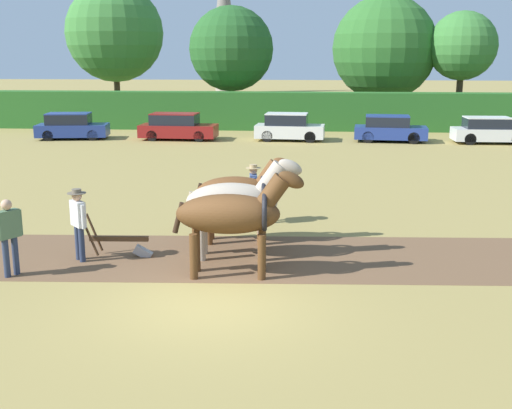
{
  "coord_description": "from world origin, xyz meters",
  "views": [
    {
      "loc": [
        1.91,
        -11.89,
        4.81
      ],
      "look_at": [
        0.59,
        3.99,
        1.1
      ],
      "focal_mm": 45.0,
      "sensor_mm": 36.0,
      "label": 1
    }
  ],
  "objects": [
    {
      "name": "ground_plane",
      "position": [
        0.0,
        0.0,
        0.0
      ],
      "size": [
        240.0,
        240.0,
        0.0
      ],
      "primitive_type": "plane",
      "color": "#998447"
    },
    {
      "name": "plowed_furrow_strip",
      "position": [
        -4.01,
        2.75,
        0.0
      ],
      "size": [
        27.55,
        5.28,
        0.01
      ],
      "primitive_type": "cube",
      "rotation": [
        0.0,
        0.0,
        0.06
      ],
      "color": "brown",
      "rests_on": "ground"
    },
    {
      "name": "hedgerow",
      "position": [
        0.0,
        30.82,
        1.23
      ],
      "size": [
        74.36,
        1.81,
        2.46
      ],
      "primitive_type": "cube",
      "color": "#286023",
      "rests_on": "ground"
    },
    {
      "name": "tree_far_left",
      "position": [
        -12.55,
        35.97,
        6.44
      ],
      "size": [
        7.17,
        7.17,
        10.03
      ],
      "color": "#423323",
      "rests_on": "ground"
    },
    {
      "name": "tree_left",
      "position": [
        -3.61,
        33.68,
        5.26
      ],
      "size": [
        5.86,
        5.86,
        8.2
      ],
      "color": "#4C3823",
      "rests_on": "ground"
    },
    {
      "name": "tree_center_left",
      "position": [
        7.2,
        36.07,
        5.3
      ],
      "size": [
        7.46,
        7.46,
        9.04
      ],
      "color": "#4C3823",
      "rests_on": "ground"
    },
    {
      "name": "tree_center",
      "position": [
        12.33,
        34.58,
        5.44
      ],
      "size": [
        4.71,
        4.71,
        7.83
      ],
      "color": "#423323",
      "rests_on": "ground"
    },
    {
      "name": "church_spire",
      "position": [
        -9.45,
        74.45,
        9.36
      ],
      "size": [
        2.75,
        2.75,
        17.88
      ],
      "color": "gray",
      "rests_on": "ground"
    },
    {
      "name": "draft_horse_lead_left",
      "position": [
        0.28,
        1.67,
        1.41
      ],
      "size": [
        2.97,
        1.06,
        2.46
      ],
      "rotation": [
        0.0,
        0.0,
        0.06
      ],
      "color": "#513319",
      "rests_on": "ground"
    },
    {
      "name": "draft_horse_lead_right",
      "position": [
        0.21,
        2.99,
        1.4
      ],
      "size": [
        2.93,
        1.1,
        2.51
      ],
      "rotation": [
        0.0,
        0.0,
        0.06
      ],
      "color": "#B2A38E",
      "rests_on": "ground"
    },
    {
      "name": "draft_horse_trail_left",
      "position": [
        0.13,
        4.31,
        1.32
      ],
      "size": [
        2.73,
        1.03,
        2.34
      ],
      "rotation": [
        0.0,
        0.0,
        0.06
      ],
      "color": "brown",
      "rests_on": "ground"
    },
    {
      "name": "plow",
      "position": [
        -2.55,
        2.84,
        0.32
      ],
      "size": [
        1.68,
        0.48,
        1.13
      ],
      "rotation": [
        0.0,
        0.0,
        0.06
      ],
      "color": "#4C331E",
      "rests_on": "ground"
    },
    {
      "name": "farmer_at_plow",
      "position": [
        -3.51,
        2.42,
        1.04
      ],
      "size": [
        0.49,
        0.53,
        1.76
      ],
      "rotation": [
        0.0,
        0.0,
        0.74
      ],
      "color": "#28334C",
      "rests_on": "ground"
    },
    {
      "name": "farmer_beside_team",
      "position": [
        0.32,
        6.27,
        1.03
      ],
      "size": [
        0.44,
        0.67,
        1.75
      ],
      "rotation": [
        0.0,
        0.0,
        0.13
      ],
      "color": "#28334C",
      "rests_on": "ground"
    },
    {
      "name": "farmer_onlooker_left",
      "position": [
        -4.66,
        1.23,
        1.03
      ],
      "size": [
        0.44,
        0.6,
        1.75
      ],
      "rotation": [
        0.0,
        0.0,
        -0.56
      ],
      "color": "#28334C",
      "rests_on": "ground"
    },
    {
      "name": "parked_car_far_left",
      "position": [
        -12.04,
        24.83,
        0.73
      ],
      "size": [
        4.3,
        2.39,
        1.53
      ],
      "rotation": [
        0.0,
        0.0,
        0.15
      ],
      "color": "navy",
      "rests_on": "ground"
    },
    {
      "name": "parked_car_left",
      "position": [
        -5.77,
        25.05,
        0.74
      ],
      "size": [
        4.5,
        1.97,
        1.55
      ],
      "rotation": [
        0.0,
        0.0,
        -0.04
      ],
      "color": "maroon",
      "rests_on": "ground"
    },
    {
      "name": "parked_car_center_left",
      "position": [
        0.74,
        25.22,
        0.75
      ],
      "size": [
        4.05,
        2.05,
        1.57
      ],
      "rotation": [
        0.0,
        0.0,
        -0.07
      ],
      "color": "silver",
      "rests_on": "ground"
    },
    {
      "name": "parked_car_center",
      "position": [
        6.48,
        25.19,
        0.72
      ],
      "size": [
        4.19,
        2.14,
        1.49
      ],
      "rotation": [
        0.0,
        0.0,
        -0.09
      ],
      "color": "navy",
      "rests_on": "ground"
    },
    {
      "name": "parked_car_center_right",
      "position": [
        11.95,
        24.91,
        0.71
      ],
      "size": [
        4.08,
        1.76,
        1.47
      ],
      "rotation": [
        0.0,
        0.0,
        0.01
      ],
      "color": "silver",
      "rests_on": "ground"
    }
  ]
}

